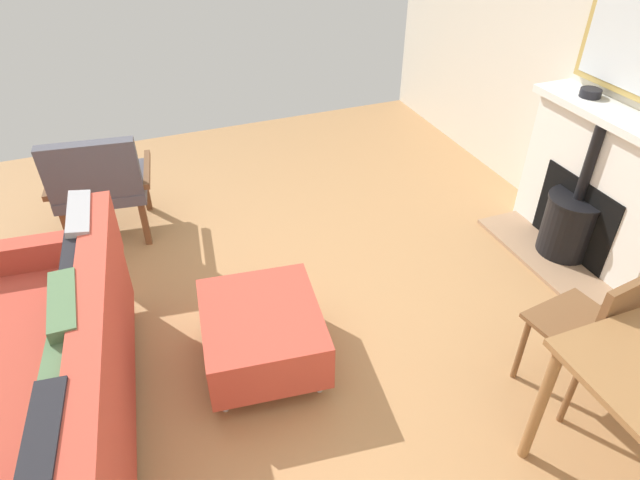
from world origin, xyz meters
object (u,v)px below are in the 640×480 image
(mantel_bowl_near, at_px, (591,92))
(sofa, at_px, (40,384))
(fireplace, at_px, (591,195))
(dining_chair_near_fireplace, at_px, (597,327))
(ottoman, at_px, (262,332))
(armchair_accent, at_px, (99,181))

(mantel_bowl_near, height_order, sofa, mantel_bowl_near)
(fireplace, bearing_deg, dining_chair_near_fireplace, 47.42)
(mantel_bowl_near, height_order, ottoman, mantel_bowl_near)
(sofa, height_order, armchair_accent, sofa)
(sofa, xyz_separation_m, ottoman, (-1.07, -0.09, -0.14))
(sofa, distance_m, dining_chair_near_fireplace, 2.60)
(mantel_bowl_near, xyz_separation_m, dining_chair_near_fireplace, (0.98, 1.31, -0.55))
(fireplace, xyz_separation_m, ottoman, (2.35, 0.20, -0.23))
(sofa, bearing_deg, mantel_bowl_near, -170.57)
(mantel_bowl_near, distance_m, ottoman, 2.58)
(armchair_accent, bearing_deg, mantel_bowl_near, 161.04)
(mantel_bowl_near, bearing_deg, sofa, 9.43)
(armchair_accent, bearing_deg, dining_chair_near_fireplace, 131.79)
(ottoman, height_order, dining_chair_near_fireplace, dining_chair_near_fireplace)
(fireplace, height_order, ottoman, fireplace)
(armchair_accent, relative_size, dining_chair_near_fireplace, 0.98)
(fireplace, distance_m, dining_chair_near_fireplace, 1.38)
(fireplace, xyz_separation_m, dining_chair_near_fireplace, (0.93, 1.01, 0.05))
(fireplace, relative_size, dining_chair_near_fireplace, 1.42)
(dining_chair_near_fireplace, bearing_deg, fireplace, -132.58)
(mantel_bowl_near, bearing_deg, dining_chair_near_fireplace, 53.20)
(armchair_accent, xyz_separation_m, dining_chair_near_fireplace, (-2.12, 2.37, 0.04))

